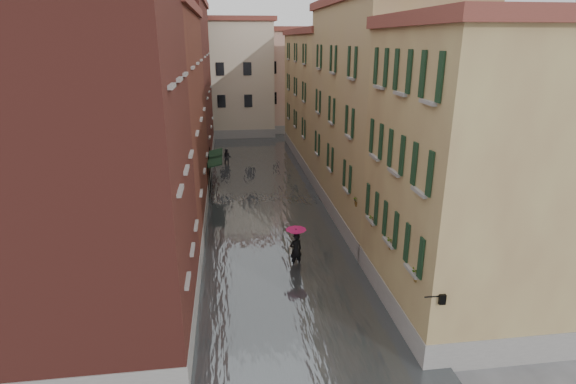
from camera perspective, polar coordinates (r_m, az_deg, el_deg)
ground at (r=21.28m, az=-0.16°, el=-12.53°), size 120.00×120.00×0.00m
floodwater at (r=32.99m, az=-3.10°, el=-0.64°), size 10.00×60.00×0.20m
building_left_near at (r=17.30m, az=-22.91°, el=1.99°), size 6.00×8.00×13.00m
building_left_mid at (r=27.84m, az=-17.28°, el=8.00°), size 6.00×14.00×12.50m
building_left_far at (r=42.48m, az=-14.23°, el=12.75°), size 6.00×16.00×14.00m
building_right_near at (r=19.30m, az=21.73°, el=1.45°), size 6.00×8.00×11.50m
building_right_mid at (r=28.96m, az=11.48°, el=9.36°), size 6.00×14.00×13.00m
building_right_far at (r=43.38m, az=4.99°, el=11.69°), size 6.00×16.00×11.50m
building_end_cream at (r=56.22m, az=-8.51°, el=13.94°), size 12.00×9.00×13.00m
building_end_pink at (r=58.85m, az=0.58°, el=13.85°), size 10.00×9.00×12.00m
awning_near at (r=33.62m, az=-9.32°, el=3.72°), size 1.09×2.82×2.80m
awning_far at (r=35.81m, az=-9.24°, el=4.66°), size 1.09×2.94×2.80m
wall_lantern at (r=15.95m, az=18.87°, el=-12.68°), size 0.71×0.22×0.35m
window_planters at (r=19.85m, az=12.06°, el=-4.01°), size 0.59×8.50×0.84m
pedestrian_main at (r=22.82m, az=1.01°, el=-6.59°), size 1.05×1.05×2.06m
pedestrian_far at (r=41.88m, az=-7.76°, el=4.40°), size 0.86×0.73×1.55m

